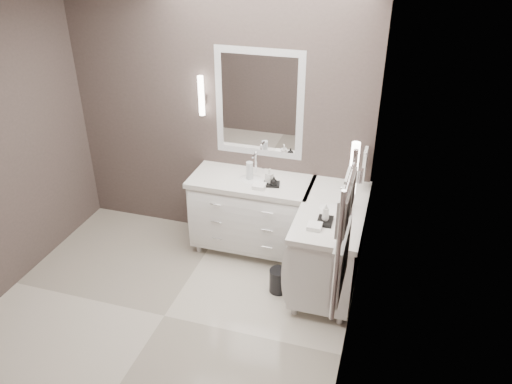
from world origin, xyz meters
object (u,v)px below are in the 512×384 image
(vanity_back, at_px, (251,210))
(waste_bin, at_px, (278,281))
(vanity_right, at_px, (330,241))
(towel_ladder, at_px, (342,241))

(vanity_back, relative_size, waste_bin, 5.09)
(waste_bin, bearing_deg, vanity_right, 32.05)
(vanity_back, bearing_deg, vanity_right, -20.38)
(vanity_back, distance_m, vanity_right, 0.93)
(towel_ladder, distance_m, waste_bin, 1.76)
(vanity_back, relative_size, towel_ladder, 1.38)
(towel_ladder, xyz_separation_m, waste_bin, (-0.65, 1.03, -1.27))
(vanity_back, height_order, towel_ladder, towel_ladder)
(vanity_right, height_order, waste_bin, vanity_right)
(vanity_back, height_order, waste_bin, vanity_back)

